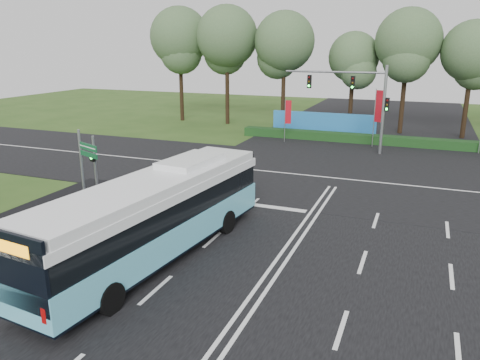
{
  "coord_description": "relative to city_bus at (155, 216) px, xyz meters",
  "views": [
    {
      "loc": [
        5.0,
        -17.83,
        8.48
      ],
      "look_at": [
        -2.82,
        2.0,
        2.31
      ],
      "focal_mm": 35.0,
      "sensor_mm": 36.0,
      "label": 1
    }
  ],
  "objects": [
    {
      "name": "city_bus",
      "position": [
        0.0,
        0.0,
        0.0
      ],
      "size": [
        4.09,
        13.07,
        3.69
      ],
      "rotation": [
        0.0,
        0.0,
        -0.11
      ],
      "color": "#5CBCD7",
      "rests_on": "ground"
    },
    {
      "name": "pedestrian_signal",
      "position": [
        -6.97,
        5.13,
        0.18
      ],
      "size": [
        0.35,
        0.43,
        3.72
      ],
      "rotation": [
        0.0,
        0.0,
        -0.38
      ],
      "color": "gray",
      "rests_on": "ground"
    },
    {
      "name": "kerb_strip",
      "position": [
        -5.43,
        -0.37,
        -1.8
      ],
      "size": [
        0.25,
        18.0,
        0.12
      ],
      "primitive_type": "cube",
      "color": "gray",
      "rests_on": "ground"
    },
    {
      "name": "street_sign",
      "position": [
        -6.09,
        3.31,
        0.88
      ],
      "size": [
        1.6,
        0.73,
        4.39
      ],
      "rotation": [
        0.0,
        0.0,
        -0.4
      ],
      "color": "gray",
      "rests_on": "ground"
    },
    {
      "name": "road_cross",
      "position": [
        4.67,
        14.63,
        -1.83
      ],
      "size": [
        120.0,
        14.0,
        0.05
      ],
      "primitive_type": "cube",
      "color": "black",
      "rests_on": "ground"
    },
    {
      "name": "blue_hoarding",
      "position": [
        0.67,
        29.63,
        -0.76
      ],
      "size": [
        10.0,
        0.3,
        2.2
      ],
      "primitive_type": "cube",
      "color": "#2273BC",
      "rests_on": "ground"
    },
    {
      "name": "road_main",
      "position": [
        4.67,
        2.63,
        -1.84
      ],
      "size": [
        20.0,
        120.0,
        0.04
      ],
      "primitive_type": "cube",
      "color": "black",
      "rests_on": "ground"
    },
    {
      "name": "hedge",
      "position": [
        4.67,
        27.13,
        -1.46
      ],
      "size": [
        22.0,
        1.2,
        0.8
      ],
      "primitive_type": "cube",
      "color": "#173613",
      "rests_on": "ground"
    },
    {
      "name": "ground",
      "position": [
        4.67,
        2.63,
        -1.86
      ],
      "size": [
        120.0,
        120.0,
        0.0
      ],
      "primitive_type": "plane",
      "color": "#2C4C19",
      "rests_on": "ground"
    },
    {
      "name": "traffic_light_gantry",
      "position": [
        4.88,
        23.13,
        2.81
      ],
      "size": [
        8.41,
        0.28,
        7.0
      ],
      "color": "gray",
      "rests_on": "ground"
    },
    {
      "name": "eucalyptus_row",
      "position": [
        4.96,
        33.1,
        6.72
      ],
      "size": [
        54.33,
        8.05,
        12.65
      ],
      "color": "black",
      "rests_on": "ground"
    },
    {
      "name": "banner_flag_mid",
      "position": [
        6.03,
        25.66,
        1.36
      ],
      "size": [
        0.72,
        0.23,
        4.97
      ],
      "rotation": [
        0.0,
        0.0,
        -0.26
      ],
      "color": "gray",
      "rests_on": "ground"
    },
    {
      "name": "banner_flag_left",
      "position": [
        -1.62,
        24.98,
        0.68
      ],
      "size": [
        0.56,
        0.15,
        3.86
      ],
      "rotation": [
        0.0,
        0.0,
        0.19
      ],
      "color": "gray",
      "rests_on": "ground"
    },
    {
      "name": "bike_path",
      "position": [
        -7.83,
        -0.37,
        -1.83
      ],
      "size": [
        5.0,
        18.0,
        0.06
      ],
      "primitive_type": "cube",
      "color": "black",
      "rests_on": "ground"
    }
  ]
}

